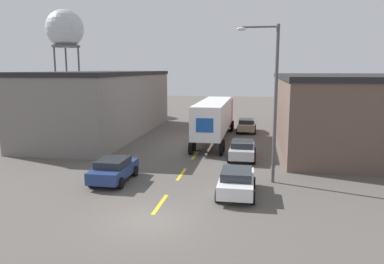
{
  "coord_description": "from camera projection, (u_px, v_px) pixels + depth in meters",
  "views": [
    {
      "loc": [
        4.73,
        -15.73,
        6.91
      ],
      "look_at": [
        -0.36,
        14.18,
        1.79
      ],
      "focal_mm": 35.0,
      "sensor_mm": 36.0,
      "label": 1
    }
  ],
  "objects": [
    {
      "name": "warehouse_right",
      "position": [
        349.0,
        110.0,
        34.2
      ],
      "size": [
        12.65,
        21.84,
        6.41
      ],
      "color": "brown",
      "rests_on": "ground_plane"
    },
    {
      "name": "parked_car_left_near",
      "position": [
        114.0,
        169.0,
        23.14
      ],
      "size": [
        2.08,
        4.31,
        1.46
      ],
      "color": "navy",
      "rests_on": "ground_plane"
    },
    {
      "name": "parked_car_right_far",
      "position": [
        247.0,
        125.0,
        41.32
      ],
      "size": [
        2.08,
        4.31,
        1.46
      ],
      "color": "tan",
      "rests_on": "ground_plane"
    },
    {
      "name": "parked_car_right_mid",
      "position": [
        242.0,
        149.0,
        28.87
      ],
      "size": [
        2.08,
        4.31,
        1.46
      ],
      "color": "#B2B2B7",
      "rests_on": "ground_plane"
    },
    {
      "name": "parked_car_right_near",
      "position": [
        237.0,
        181.0,
        20.66
      ],
      "size": [
        2.08,
        4.31,
        1.46
      ],
      "color": "silver",
      "rests_on": "ground_plane"
    },
    {
      "name": "water_tower",
      "position": [
        65.0,
        30.0,
        59.28
      ],
      "size": [
        5.94,
        5.94,
        16.19
      ],
      "color": "#47474C",
      "rests_on": "ground_plane"
    },
    {
      "name": "road_centerline",
      "position": [
        181.0,
        174.0,
        24.87
      ],
      "size": [
        0.2,
        14.23,
        0.01
      ],
      "color": "yellow",
      "rests_on": "ground_plane"
    },
    {
      "name": "street_lamp",
      "position": [
        272.0,
        95.0,
        22.25
      ],
      "size": [
        2.49,
        0.32,
        9.48
      ],
      "color": "#4C4C51",
      "rests_on": "ground_plane"
    },
    {
      "name": "ground_plane",
      "position": [
        148.0,
        221.0,
        17.22
      ],
      "size": [
        160.0,
        160.0,
        0.0
      ],
      "primitive_type": "plane",
      "color": "#56514C"
    },
    {
      "name": "semi_truck",
      "position": [
        215.0,
        116.0,
        36.48
      ],
      "size": [
        2.86,
        15.14,
        3.96
      ],
      "rotation": [
        0.0,
        0.0,
        -0.01
      ],
      "color": "#B21919",
      "rests_on": "ground_plane"
    },
    {
      "name": "warehouse_left",
      "position": [
        104.0,
        103.0,
        39.72
      ],
      "size": [
        8.56,
        22.74,
        6.66
      ],
      "color": "slate",
      "rests_on": "ground_plane"
    }
  ]
}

